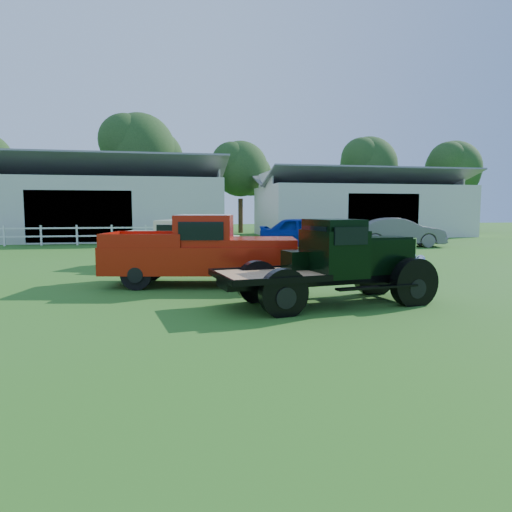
{
  "coord_description": "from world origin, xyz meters",
  "views": [
    {
      "loc": [
        -1.75,
        -8.73,
        2.06
      ],
      "look_at": [
        0.2,
        1.2,
        1.05
      ],
      "focal_mm": 32.0,
      "sensor_mm": 36.0,
      "label": 1
    }
  ],
  "objects": [
    {
      "name": "ground",
      "position": [
        0.0,
        0.0,
        0.0
      ],
      "size": [
        120.0,
        120.0,
        0.0
      ],
      "primitive_type": "plane",
      "color": "#376D28"
    },
    {
      "name": "shed_left",
      "position": [
        -7.0,
        26.0,
        2.8
      ],
      "size": [
        18.8,
        10.2,
        5.6
      ],
      "primitive_type": null,
      "color": "silver",
      "rests_on": "ground"
    },
    {
      "name": "shed_right",
      "position": [
        14.0,
        27.0,
        2.6
      ],
      "size": [
        16.8,
        9.2,
        5.2
      ],
      "primitive_type": null,
      "color": "silver",
      "rests_on": "ground"
    },
    {
      "name": "fence_rail",
      "position": [
        -8.0,
        20.0,
        0.6
      ],
      "size": [
        14.2,
        0.16,
        1.2
      ],
      "primitive_type": null,
      "color": "white",
      "rests_on": "ground"
    },
    {
      "name": "tree_b",
      "position": [
        -4.0,
        34.0,
        5.75
      ],
      "size": [
        6.9,
        6.9,
        11.5
      ],
      "primitive_type": null,
      "color": "#143314",
      "rests_on": "ground"
    },
    {
      "name": "tree_c",
      "position": [
        5.0,
        33.0,
        4.5
      ],
      "size": [
        5.4,
        5.4,
        9.0
      ],
      "primitive_type": null,
      "color": "#143314",
      "rests_on": "ground"
    },
    {
      "name": "tree_d",
      "position": [
        18.0,
        34.0,
        5.0
      ],
      "size": [
        6.0,
        6.0,
        10.0
      ],
      "primitive_type": null,
      "color": "#143314",
      "rests_on": "ground"
    },
    {
      "name": "tree_e",
      "position": [
        26.0,
        32.0,
        4.75
      ],
      "size": [
        5.7,
        5.7,
        9.5
      ],
      "primitive_type": null,
      "color": "#143314",
      "rests_on": "ground"
    },
    {
      "name": "vintage_flatbed",
      "position": [
        1.74,
        0.71,
        0.94
      ],
      "size": [
        4.96,
        2.57,
        1.87
      ],
      "primitive_type": null,
      "rotation": [
        0.0,
        0.0,
        0.15
      ],
      "color": "black",
      "rests_on": "ground"
    },
    {
      "name": "red_pickup",
      "position": [
        -0.81,
        3.93,
        0.99
      ],
      "size": [
        5.7,
        3.1,
        1.97
      ],
      "primitive_type": null,
      "rotation": [
        0.0,
        0.0,
        -0.2
      ],
      "color": "#AA170A",
      "rests_on": "ground"
    },
    {
      "name": "white_pickup",
      "position": [
        -1.4,
        8.24,
        0.84
      ],
      "size": [
        4.9,
        3.5,
        1.68
      ],
      "primitive_type": null,
      "rotation": [
        0.0,
        0.0,
        -0.42
      ],
      "color": "#EAE9BD",
      "rests_on": "ground"
    },
    {
      "name": "misc_car_blue",
      "position": [
        5.6,
        14.53,
        0.87
      ],
      "size": [
        5.49,
        3.6,
        1.74
      ],
      "primitive_type": "imported",
      "rotation": [
        0.0,
        0.0,
        1.24
      ],
      "color": "navy",
      "rests_on": "ground"
    },
    {
      "name": "misc_car_grey",
      "position": [
        11.38,
        15.37,
        0.82
      ],
      "size": [
        5.25,
        2.99,
        1.64
      ],
      "primitive_type": "imported",
      "rotation": [
        0.0,
        0.0,
        1.3
      ],
      "color": "#5A5A5A",
      "rests_on": "ground"
    }
  ]
}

